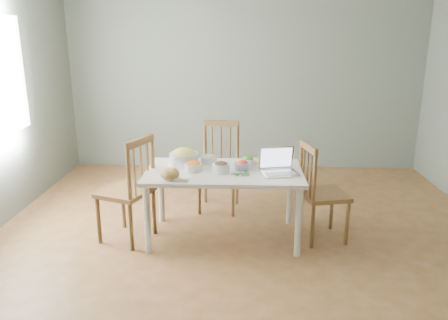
{
  "coord_description": "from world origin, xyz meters",
  "views": [
    {
      "loc": [
        -0.05,
        -3.79,
        1.92
      ],
      "look_at": [
        -0.2,
        0.13,
        0.78
      ],
      "focal_mm": 35.21,
      "sensor_mm": 36.0,
      "label": 1
    }
  ],
  "objects_px": {
    "chair_left": "(125,189)",
    "laptop": "(280,162)",
    "bread_boule": "(170,174)",
    "bowl_squash": "(184,157)",
    "chair_far": "(219,168)",
    "chair_right": "(324,192)",
    "dining_table": "(224,204)"
  },
  "relations": [
    {
      "from": "chair_left",
      "to": "laptop",
      "type": "relative_size",
      "value": 3.11
    },
    {
      "from": "bread_boule",
      "to": "bowl_squash",
      "type": "xyz_separation_m",
      "value": [
        0.07,
        0.45,
        0.03
      ]
    },
    {
      "from": "chair_left",
      "to": "bread_boule",
      "type": "xyz_separation_m",
      "value": [
        0.47,
        -0.23,
        0.23
      ]
    },
    {
      "from": "chair_far",
      "to": "chair_left",
      "type": "xyz_separation_m",
      "value": [
        -0.84,
        -0.77,
        0.02
      ]
    },
    {
      "from": "chair_right",
      "to": "bread_boule",
      "type": "height_order",
      "value": "chair_right"
    },
    {
      "from": "dining_table",
      "to": "laptop",
      "type": "height_order",
      "value": "laptop"
    },
    {
      "from": "chair_left",
      "to": "laptop",
      "type": "distance_m",
      "value": 1.47
    },
    {
      "from": "chair_far",
      "to": "chair_right",
      "type": "relative_size",
      "value": 1.03
    },
    {
      "from": "dining_table",
      "to": "laptop",
      "type": "bearing_deg",
      "value": -10.97
    },
    {
      "from": "bread_boule",
      "to": "bowl_squash",
      "type": "relative_size",
      "value": 0.6
    },
    {
      "from": "bowl_squash",
      "to": "chair_far",
      "type": "bearing_deg",
      "value": 60.52
    },
    {
      "from": "chair_left",
      "to": "bowl_squash",
      "type": "xyz_separation_m",
      "value": [
        0.53,
        0.22,
        0.26
      ]
    },
    {
      "from": "chair_left",
      "to": "bread_boule",
      "type": "height_order",
      "value": "chair_left"
    },
    {
      "from": "chair_right",
      "to": "laptop",
      "type": "xyz_separation_m",
      "value": [
        -0.44,
        -0.12,
        0.32
      ]
    },
    {
      "from": "chair_far",
      "to": "bread_boule",
      "type": "bearing_deg",
      "value": -104.17
    },
    {
      "from": "chair_left",
      "to": "dining_table",
      "type": "bearing_deg",
      "value": 115.22
    },
    {
      "from": "bowl_squash",
      "to": "chair_right",
      "type": "bearing_deg",
      "value": -6.03
    },
    {
      "from": "bread_boule",
      "to": "bowl_squash",
      "type": "bearing_deg",
      "value": 81.86
    },
    {
      "from": "bowl_squash",
      "to": "laptop",
      "type": "xyz_separation_m",
      "value": [
        0.91,
        -0.26,
        0.03
      ]
    },
    {
      "from": "bread_boule",
      "to": "laptop",
      "type": "distance_m",
      "value": 1.0
    },
    {
      "from": "chair_right",
      "to": "laptop",
      "type": "height_order",
      "value": "chair_right"
    },
    {
      "from": "bread_boule",
      "to": "bowl_squash",
      "type": "distance_m",
      "value": 0.46
    },
    {
      "from": "chair_right",
      "to": "bowl_squash",
      "type": "xyz_separation_m",
      "value": [
        -1.34,
        0.14,
        0.29
      ]
    },
    {
      "from": "dining_table",
      "to": "chair_left",
      "type": "xyz_separation_m",
      "value": [
        -0.93,
        -0.07,
        0.17
      ]
    },
    {
      "from": "chair_left",
      "to": "bowl_squash",
      "type": "distance_m",
      "value": 0.63
    },
    {
      "from": "dining_table",
      "to": "chair_far",
      "type": "relative_size",
      "value": 1.49
    },
    {
      "from": "chair_far",
      "to": "bread_boule",
      "type": "relative_size",
      "value": 5.85
    },
    {
      "from": "chair_far",
      "to": "chair_left",
      "type": "distance_m",
      "value": 1.14
    },
    {
      "from": "dining_table",
      "to": "chair_far",
      "type": "height_order",
      "value": "chair_far"
    },
    {
      "from": "bread_boule",
      "to": "chair_far",
      "type": "bearing_deg",
      "value": 69.52
    },
    {
      "from": "chair_right",
      "to": "bowl_squash",
      "type": "distance_m",
      "value": 1.38
    },
    {
      "from": "chair_left",
      "to": "bowl_squash",
      "type": "relative_size",
      "value": 3.61
    }
  ]
}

